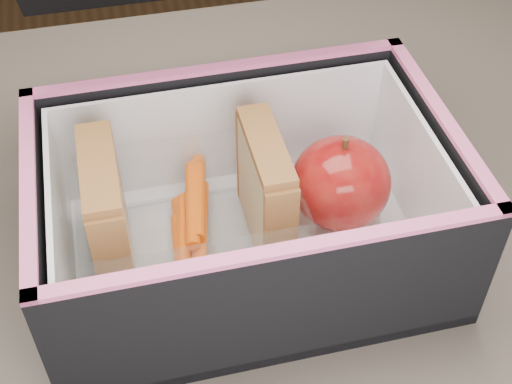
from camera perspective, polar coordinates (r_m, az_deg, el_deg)
kitchen_table at (r=0.67m, az=2.62°, el=-9.60°), size 1.20×0.80×0.75m
lunch_bag at (r=0.55m, az=-0.91°, el=-0.24°), size 0.31×0.33×0.28m
plastic_tub at (r=0.56m, az=-5.32°, el=-2.20°), size 0.17×0.12×0.07m
sandwich_left at (r=0.54m, az=-11.78°, el=-1.79°), size 0.03×0.09×0.10m
sandwich_right at (r=0.55m, az=0.76°, el=0.16°), size 0.03×0.09×0.10m
carrot_sticks at (r=0.57m, az=-5.29°, el=-2.80°), size 0.05×0.14×0.03m
paper_napkin at (r=0.61m, az=6.57°, el=-1.74°), size 0.10×0.10×0.01m
red_apple at (r=0.57m, az=6.80°, el=0.74°), size 0.10×0.10×0.09m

